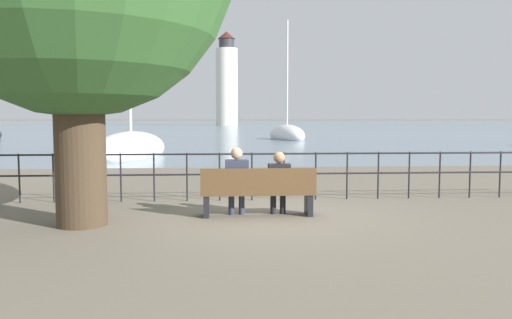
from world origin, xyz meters
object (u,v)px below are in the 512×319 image
sailboat_0 (131,149)px  sailboat_1 (287,135)px  harbor_lighthouse (227,82)px  seated_person_left (237,178)px  seated_person_right (279,180)px  park_bench (258,192)px

sailboat_0 → sailboat_1: 20.21m
sailboat_0 → harbor_lighthouse: bearing=102.7°
seated_person_left → seated_person_right: seated_person_left is taller
seated_person_left → sailboat_1: (5.22, 31.95, -0.30)m
harbor_lighthouse → seated_person_left: bearing=-90.7°
park_bench → sailboat_1: bearing=81.4°
seated_person_left → seated_person_right: bearing=0.3°
park_bench → seated_person_left: seated_person_left is taller
park_bench → sailboat_0: 15.05m
seated_person_right → harbor_lighthouse: harbor_lighthouse is taller
sailboat_0 → harbor_lighthouse: 97.30m
sailboat_0 → park_bench: bearing=-55.4°
seated_person_left → sailboat_0: sailboat_0 is taller
sailboat_0 → sailboat_1: size_ratio=0.77×
seated_person_right → seated_person_left: bearing=-179.7°
seated_person_left → harbor_lighthouse: bearing=89.3°
harbor_lighthouse → seated_person_right: bearing=-90.3°
sailboat_1 → harbor_lighthouse: 79.57m
seated_person_right → sailboat_0: (-5.19, 14.18, -0.30)m
seated_person_left → sailboat_1: 32.38m
seated_person_right → harbor_lighthouse: size_ratio=0.05×
sailboat_1 → park_bench: bearing=-112.8°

